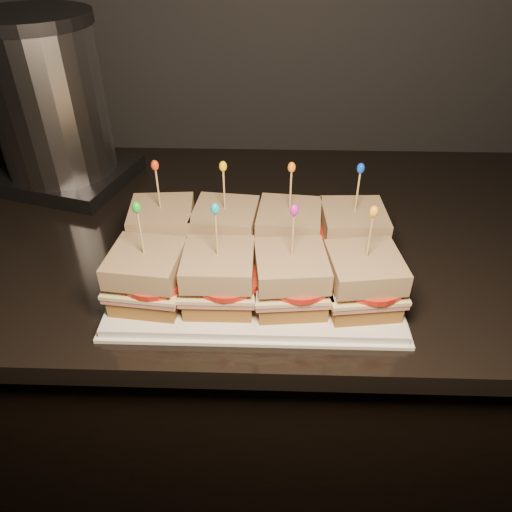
{
  "coord_description": "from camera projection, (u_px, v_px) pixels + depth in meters",
  "views": [
    {
      "loc": [
        0.36,
        0.85,
        1.45
      ],
      "look_at": [
        0.34,
        1.48,
        0.99
      ],
      "focal_mm": 35.0,
      "sensor_mm": 36.0,
      "label": 1
    }
  ],
  "objects": [
    {
      "name": "sandwich_5_frill",
      "position": [
        215.0,
        209.0,
        0.66
      ],
      "size": [
        0.01,
        0.01,
        0.02
      ],
      "primitive_type": "ellipsoid",
      "color": "#11A2BD",
      "rests_on": "sandwich_5_pick"
    },
    {
      "name": "sandwich_3_frill",
      "position": [
        361.0,
        168.0,
        0.75
      ],
      "size": [
        0.01,
        0.01,
        0.02
      ],
      "primitive_type": "ellipsoid",
      "color": "blue",
      "rests_on": "sandwich_3_pick"
    },
    {
      "name": "sandwich_4_bread_top",
      "position": [
        146.0,
        263.0,
        0.72
      ],
      "size": [
        0.11,
        0.11,
        0.03
      ],
      "primitive_type": "cube",
      "rotation": [
        0.0,
        0.0,
        -0.11
      ],
      "color": "brown",
      "rests_on": "sandwich_4_tomato"
    },
    {
      "name": "sandwich_7_bread_bot",
      "position": [
        360.0,
        296.0,
        0.74
      ],
      "size": [
        0.11,
        0.11,
        0.03
      ],
      "primitive_type": "cube",
      "rotation": [
        0.0,
        0.0,
        0.13
      ],
      "color": "#603811",
      "rests_on": "platter"
    },
    {
      "name": "sandwich_3_ham",
      "position": [
        351.0,
        238.0,
        0.83
      ],
      "size": [
        0.11,
        0.11,
        0.01
      ],
      "primitive_type": "cube",
      "rotation": [
        0.0,
        0.0,
        0.05
      ],
      "color": "#B75E59",
      "rests_on": "sandwich_3_bread_bot"
    },
    {
      "name": "granite_slab",
      "position": [
        354.0,
        235.0,
        0.96
      ],
      "size": [
        2.41,
        0.72,
        0.03
      ],
      "primitive_type": "cube",
      "color": "black",
      "rests_on": "cabinet"
    },
    {
      "name": "sandwich_0_cheese",
      "position": [
        164.0,
        231.0,
        0.83
      ],
      "size": [
        0.12,
        0.11,
        0.01
      ],
      "primitive_type": "cube",
      "rotation": [
        0.0,
        0.0,
        0.08
      ],
      "color": "beige",
      "rests_on": "sandwich_0_ham"
    },
    {
      "name": "sandwich_3_bread_bot",
      "position": [
        350.0,
        247.0,
        0.84
      ],
      "size": [
        0.1,
        0.1,
        0.03
      ],
      "primitive_type": "cube",
      "rotation": [
        0.0,
        0.0,
        0.05
      ],
      "color": "#603811",
      "rests_on": "platter"
    },
    {
      "name": "sandwich_1_cheese",
      "position": [
        226.0,
        232.0,
        0.83
      ],
      "size": [
        0.12,
        0.12,
        0.01
      ],
      "primitive_type": "cube",
      "rotation": [
        0.0,
        0.0,
        -0.1
      ],
      "color": "beige",
      "rests_on": "sandwich_1_ham"
    },
    {
      "name": "sandwich_4_tomato",
      "position": [
        155.0,
        277.0,
        0.72
      ],
      "size": [
        0.1,
        0.1,
        0.01
      ],
      "primitive_type": "cylinder",
      "color": "red",
      "rests_on": "sandwich_4_cheese"
    },
    {
      "name": "sandwich_6_ham",
      "position": [
        290.0,
        285.0,
        0.73
      ],
      "size": [
        0.12,
        0.11,
        0.01
      ],
      "primitive_type": "cube",
      "rotation": [
        0.0,
        0.0,
        0.1
      ],
      "color": "#B75E59",
      "rests_on": "sandwich_6_bread_bot"
    },
    {
      "name": "sandwich_2_cheese",
      "position": [
        289.0,
        234.0,
        0.83
      ],
      "size": [
        0.12,
        0.12,
        0.01
      ],
      "primitive_type": "cube",
      "rotation": [
        0.0,
        0.0,
        -0.1
      ],
      "color": "beige",
      "rests_on": "sandwich_2_ham"
    },
    {
      "name": "sandwich_5_pick",
      "position": [
        217.0,
        237.0,
        0.68
      ],
      "size": [
        0.0,
        0.0,
        0.09
      ],
      "primitive_type": "cylinder",
      "color": "tan",
      "rests_on": "sandwich_5_bread_top"
    },
    {
      "name": "sandwich_5_tomato",
      "position": [
        227.0,
        279.0,
        0.72
      ],
      "size": [
        0.1,
        0.1,
        0.01
      ],
      "primitive_type": "cylinder",
      "color": "red",
      "rests_on": "sandwich_5_cheese"
    },
    {
      "name": "sandwich_3_cheese",
      "position": [
        352.0,
        235.0,
        0.83
      ],
      "size": [
        0.12,
        0.11,
        0.01
      ],
      "primitive_type": "cube",
      "rotation": [
        0.0,
        0.0,
        0.05
      ],
      "color": "beige",
      "rests_on": "sandwich_3_ham"
    },
    {
      "name": "sandwich_3_bread_top",
      "position": [
        354.0,
        220.0,
        0.81
      ],
      "size": [
        0.1,
        0.1,
        0.03
      ],
      "primitive_type": "cube",
      "rotation": [
        0.0,
        0.0,
        0.05
      ],
      "color": "brown",
      "rests_on": "sandwich_3_tomato"
    },
    {
      "name": "sandwich_3_pick",
      "position": [
        357.0,
        194.0,
        0.78
      ],
      "size": [
        0.0,
        0.0,
        0.09
      ],
      "primitive_type": "cylinder",
      "color": "tan",
      "rests_on": "sandwich_3_bread_top"
    },
    {
      "name": "appliance_body",
      "position": [
        49.0,
        102.0,
        0.99
      ],
      "size": [
        0.22,
        0.22,
        0.29
      ],
      "primitive_type": "cylinder",
      "color": "silver",
      "rests_on": "appliance_base"
    },
    {
      "name": "sandwich_2_pick",
      "position": [
        290.0,
        193.0,
        0.78
      ],
      "size": [
        0.0,
        0.0,
        0.09
      ],
      "primitive_type": "cylinder",
      "color": "tan",
      "rests_on": "sandwich_2_bread_top"
    },
    {
      "name": "cabinet",
      "position": [
        332.0,
        392.0,
        1.23
      ],
      "size": [
        2.37,
        0.68,
        0.9
      ],
      "primitive_type": "cube",
      "color": "black",
      "rests_on": "ground"
    },
    {
      "name": "sandwich_5_cheese",
      "position": [
        219.0,
        280.0,
        0.73
      ],
      "size": [
        0.11,
        0.11,
        0.01
      ],
      "primitive_type": "cube",
      "rotation": [
        0.0,
        0.0,
        0.0
      ],
      "color": "beige",
      "rests_on": "sandwich_5_ham"
    },
    {
      "name": "sandwich_5_ham",
      "position": [
        219.0,
        284.0,
        0.73
      ],
      "size": [
        0.11,
        0.1,
        0.01
      ],
      "primitive_type": "cube",
      "rotation": [
        0.0,
        0.0,
        0.0
      ],
      "color": "#B75E59",
      "rests_on": "sandwich_5_bread_bot"
    },
    {
      "name": "sandwich_7_frill",
      "position": [
        374.0,
        211.0,
        0.65
      ],
      "size": [
        0.01,
        0.01,
        0.02
      ],
      "primitive_type": "ellipsoid",
      "color": "gold",
      "rests_on": "sandwich_7_pick"
    },
    {
      "name": "sandwich_4_frill",
      "position": [
        136.0,
        208.0,
        0.66
      ],
      "size": [
        0.01,
        0.01,
        0.02
      ],
      "primitive_type": "ellipsoid",
      "color": "green",
      "rests_on": "sandwich_4_pick"
    },
    {
      "name": "sandwich_6_frill",
      "position": [
        294.0,
        210.0,
        0.66
      ],
      "size": [
        0.01,
        0.01,
        0.02
      ],
      "primitive_type": "ellipsoid",
      "color": "#C51AA6",
      "rests_on": "sandwich_6_pick"
    },
    {
      "name": "sandwich_7_cheese",
      "position": [
        362.0,
        283.0,
        0.72
      ],
      "size": [
        0.12,
        0.12,
        0.01
      ],
      "primitive_type": "cube",
      "rotation": [
        0.0,
        0.0,
        0.13
      ],
      "color": "beige",
      "rests_on": "sandwich_7_ham"
    },
    {
      "name": "sandwich_0_frill",
      "position": [
        155.0,
        165.0,
        0.76
      ],
      "size": [
        0.01,
        0.01,
        0.02
      ],
      "primitive_type": "ellipsoid",
      "color": "red",
      "rests_on": "sandwich_0_pick"
    },
    {
      "name": "sandwich_1_frill",
      "position": [
        223.0,
        166.0,
        0.76
      ],
      "size": [
        0.01,
        0.01,
        0.02
      ],
      "primitive_type": "ellipsoid",
      "color": "yellow",
      "rests_on": "sandwich_1_pick"
    },
    {
      "name": "sandwich_2_bread_bot",
      "position": [
        288.0,
        246.0,
        0.84
      ],
      "size": [
        0.11,
        0.11,
        0.03
      ],
      "primitive_type": "cube",
      "rotation": [
        0.0,
        0.0,
        -0.1
      ],
      "color": "#603811",
      "rests_on": "platter"
    },
    {
      "name": "sandwich_1_bread_top",
      "position": [
        225.0,
        218.0,
        0.81
      ],
      "size": [
        0.11,
        0.11,
        0.03
      ],
      "primitive_type": "cube",
      "rotation": [
        0.0,
        0.0,
        -0.1
      ],
      "color": "brown",
      "rests_on": "sandwich_1_tomato"
    },
    {
      "name": "sandwich_2_ham",
      "position": [
        288.0,
        237.0,
        0.83
      ],
      "size": [
        0.12,
        0.11,
        0.01
      ],
      "primitive_type": "cube",
      "rotation": [
        0.0,
        0.0,
        -0.1
      ],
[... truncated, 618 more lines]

